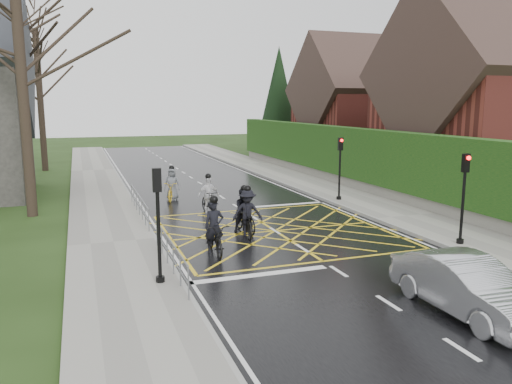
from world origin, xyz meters
TOP-DOWN VIEW (x-y plane):
  - ground at (0.00, 0.00)m, footprint 120.00×120.00m
  - road at (0.00, 0.00)m, footprint 9.00×80.00m
  - sidewalk_right at (6.00, 0.00)m, footprint 3.00×80.00m
  - sidewalk_left at (-6.00, 0.00)m, footprint 3.00×80.00m
  - stone_wall at (7.75, 6.00)m, footprint 0.50×38.00m
  - hedge at (7.75, 6.00)m, footprint 0.90×38.00m
  - house_near at (14.75, 4.00)m, footprint 11.80×9.80m
  - house_far at (14.75, 18.00)m, footprint 9.80×8.80m
  - conifer at (10.75, 26.00)m, footprint 4.60×4.60m
  - tree_near at (-9.00, 6.00)m, footprint 9.24×9.24m
  - tree_mid at (-10.00, 14.00)m, footprint 10.08×10.08m
  - tree_far at (-9.30, 22.00)m, footprint 8.40×8.40m
  - railing_south at (-4.65, -3.50)m, footprint 0.05×5.04m
  - railing_north at (-4.65, 4.00)m, footprint 0.05×6.04m
  - traffic_light_ne at (5.10, 4.20)m, footprint 0.24×0.31m
  - traffic_light_se at (5.10, -4.20)m, footprint 0.24×0.31m
  - traffic_light_sw at (-5.10, -4.50)m, footprint 0.24×0.31m
  - cyclist_rear at (-2.92, -2.02)m, footprint 0.76×1.99m
  - cyclist_back at (-1.16, 0.24)m, footprint 0.88×1.86m
  - cyclist_mid at (-1.19, -0.27)m, footprint 1.23×2.04m
  - cyclist_front at (-1.63, 3.81)m, footprint 1.01×1.85m
  - cyclist_lead at (-2.58, 7.53)m, footprint 1.25×1.94m
  - car at (1.35, -8.60)m, footprint 1.47×4.09m

SIDE VIEW (x-z plane):
  - ground at x=0.00m, z-range 0.00..0.00m
  - road at x=0.00m, z-range 0.00..0.01m
  - sidewalk_right at x=6.00m, z-range 0.00..0.15m
  - sidewalk_left at x=-6.00m, z-range 0.00..0.15m
  - stone_wall at x=7.75m, z-range 0.00..0.70m
  - cyclist_lead at x=-2.58m, z-range -0.27..1.51m
  - cyclist_rear at x=-2.92m, z-range -0.34..1.58m
  - cyclist_front at x=-1.63m, z-range -0.24..1.58m
  - car at x=1.35m, z-range 0.00..1.34m
  - cyclist_back at x=-1.16m, z-range -0.22..1.60m
  - cyclist_mid at x=-1.19m, z-range -0.25..1.64m
  - railing_south at x=-4.65m, z-range 0.27..1.29m
  - railing_north at x=-4.65m, z-range 0.27..1.30m
  - traffic_light_ne at x=5.10m, z-range 0.06..3.27m
  - traffic_light_se at x=5.10m, z-range 0.06..3.27m
  - traffic_light_sw at x=-5.10m, z-range 0.06..3.27m
  - hedge at x=7.75m, z-range 0.70..3.50m
  - house_far at x=14.75m, z-range -0.79..9.51m
  - house_near at x=14.75m, z-range -0.92..10.38m
  - conifer at x=10.75m, z-range -0.01..9.99m
  - tree_far at x=-9.30m, z-range 1.99..12.39m
  - tree_near at x=-9.00m, z-range 2.19..13.63m
  - tree_mid at x=-10.00m, z-range 2.39..14.87m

